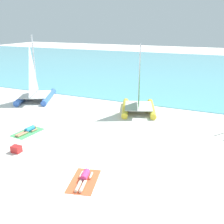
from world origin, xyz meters
TOP-DOWN VIEW (x-y plane):
  - ground_plane at (0.00, 10.00)m, footprint 120.00×120.00m
  - ocean_water at (0.00, 30.77)m, footprint 120.00×40.00m
  - sailboat_yellow at (0.44, 8.94)m, footprint 3.57×4.44m
  - sailboat_blue at (-8.83, 8.38)m, footprint 4.22×4.97m
  - towel_left at (-4.65, 2.39)m, footprint 1.30×2.01m
  - sunbather_left at (-4.64, 2.46)m, footprint 0.59×1.57m
  - towel_right at (1.10, -0.76)m, footprint 1.51×2.10m
  - sunbather_right at (1.09, -0.70)m, footprint 0.75×1.56m
  - cooler_box at (-3.42, 0.13)m, footprint 0.50×0.36m

SIDE VIEW (x-z plane):
  - ground_plane at x=0.00m, z-range 0.00..0.00m
  - towel_left at x=-4.65m, z-range 0.00..0.01m
  - towel_right at x=1.10m, z-range 0.00..0.01m
  - ocean_water at x=0.00m, z-range 0.00..0.05m
  - sunbather_left at x=-4.64m, z-range -0.02..0.28m
  - sunbather_right at x=1.09m, z-range -0.02..0.28m
  - cooler_box at x=-3.42m, z-range 0.00..0.36m
  - sailboat_yellow at x=0.44m, z-range -1.77..3.26m
  - sailboat_blue at x=-8.83m, z-range -1.94..3.58m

